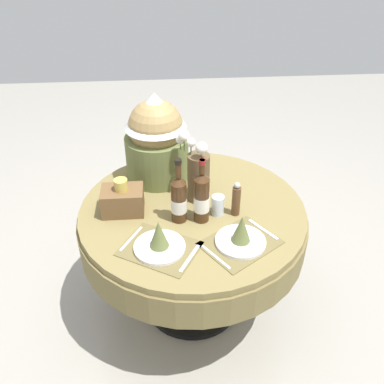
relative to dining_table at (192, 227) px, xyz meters
name	(u,v)px	position (x,y,z in m)	size (l,w,h in m)	color
ground	(192,300)	(0.00, 0.00, -0.59)	(8.00, 8.00, 0.00)	#9E998E
dining_table	(192,227)	(0.00, 0.00, 0.00)	(1.21, 1.21, 0.73)	olive
place_setting_left	(159,241)	(-0.18, -0.31, 0.18)	(0.42, 0.40, 0.16)	brown
place_setting_right	(241,236)	(0.20, -0.30, 0.18)	(0.43, 0.41, 0.16)	brown
flower_vase	(197,172)	(0.03, 0.09, 0.30)	(0.17, 0.16, 0.38)	brown
wine_bottle_left	(202,197)	(0.04, -0.10, 0.27)	(0.08, 0.08, 0.35)	#422814
wine_bottle_centre	(179,199)	(-0.07, -0.09, 0.26)	(0.08, 0.08, 0.35)	#422814
tumbler_near_left	(218,205)	(0.12, -0.06, 0.19)	(0.07, 0.07, 0.11)	silver
pepper_mill	(236,200)	(0.22, -0.07, 0.22)	(0.04, 0.04, 0.19)	brown
gift_tub_back_left	(156,135)	(-0.18, 0.33, 0.40)	(0.36, 0.36, 0.51)	olive
woven_basket_side_left	(123,200)	(-0.36, 0.00, 0.21)	(0.21, 0.15, 0.19)	brown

